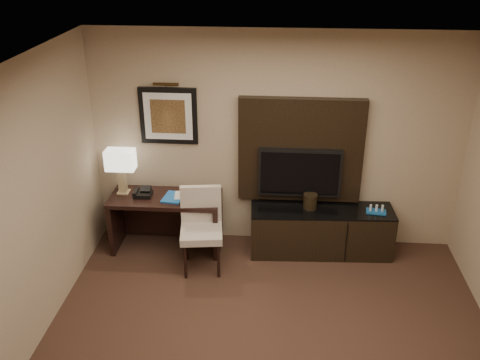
# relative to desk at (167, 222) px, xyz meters

# --- Properties ---
(ceiling) EXTENTS (4.50, 5.00, 0.01)m
(ceiling) POSITION_rel_desk_xyz_m (1.33, -2.15, 2.34)
(ceiling) COLOR silver
(ceiling) RESTS_ON wall_back
(wall_back) EXTENTS (4.50, 0.01, 2.70)m
(wall_back) POSITION_rel_desk_xyz_m (1.33, 0.35, 0.99)
(wall_back) COLOR tan
(wall_back) RESTS_ON floor
(desk) EXTENTS (1.36, 0.59, 0.72)m
(desk) POSITION_rel_desk_xyz_m (0.00, 0.00, 0.00)
(desk) COLOR black
(desk) RESTS_ON floor
(credenza) EXTENTS (1.75, 0.57, 0.60)m
(credenza) POSITION_rel_desk_xyz_m (1.92, 0.05, -0.06)
(credenza) COLOR black
(credenza) RESTS_ON floor
(tv_wall_panel) EXTENTS (1.50, 0.12, 1.30)m
(tv_wall_panel) POSITION_rel_desk_xyz_m (1.63, 0.29, 0.91)
(tv_wall_panel) COLOR black
(tv_wall_panel) RESTS_ON wall_back
(tv) EXTENTS (1.00, 0.08, 0.60)m
(tv) POSITION_rel_desk_xyz_m (1.63, 0.19, 0.66)
(tv) COLOR black
(tv) RESTS_ON tv_wall_panel
(artwork) EXTENTS (0.70, 0.04, 0.70)m
(artwork) POSITION_rel_desk_xyz_m (0.03, 0.33, 1.29)
(artwork) COLOR black
(artwork) RESTS_ON wall_back
(picture_light) EXTENTS (0.04, 0.04, 0.30)m
(picture_light) POSITION_rel_desk_xyz_m (0.03, 0.29, 1.69)
(picture_light) COLOR #3F2F14
(picture_light) RESTS_ON wall_back
(desk_chair) EXTENTS (0.55, 0.61, 1.00)m
(desk_chair) POSITION_rel_desk_xyz_m (0.50, -0.43, 0.14)
(desk_chair) COLOR #C0B0A0
(desk_chair) RESTS_ON floor
(table_lamp) EXTENTS (0.38, 0.28, 0.55)m
(table_lamp) POSITION_rel_desk_xyz_m (-0.53, 0.07, 0.64)
(table_lamp) COLOR tan
(table_lamp) RESTS_ON desk
(desk_phone) EXTENTS (0.22, 0.20, 0.11)m
(desk_phone) POSITION_rel_desk_xyz_m (-0.27, -0.00, 0.42)
(desk_phone) COLOR black
(desk_phone) RESTS_ON desk
(blue_folder) EXTENTS (0.27, 0.34, 0.02)m
(blue_folder) POSITION_rel_desk_xyz_m (0.11, -0.03, 0.37)
(blue_folder) COLOR #1B5DB0
(blue_folder) RESTS_ON desk
(book) EXTENTS (0.17, 0.04, 0.23)m
(book) POSITION_rel_desk_xyz_m (0.12, 0.01, 0.48)
(book) COLOR #BCB494
(book) RESTS_ON desk
(ice_bucket) EXTENTS (0.22, 0.22, 0.19)m
(ice_bucket) POSITION_rel_desk_xyz_m (1.77, 0.08, 0.33)
(ice_bucket) COLOR black
(ice_bucket) RESTS_ON credenza
(minibar_tray) EXTENTS (0.25, 0.17, 0.08)m
(minibar_tray) POSITION_rel_desk_xyz_m (2.56, 0.04, 0.28)
(minibar_tray) COLOR #17569B
(minibar_tray) RESTS_ON credenza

